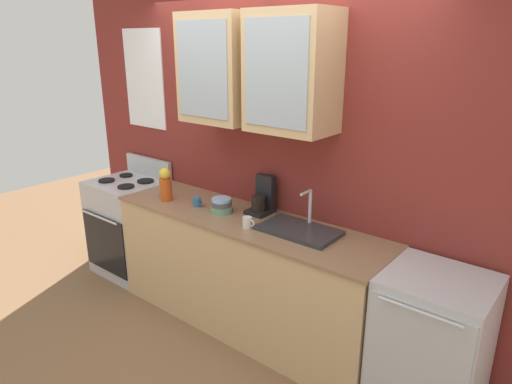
{
  "coord_description": "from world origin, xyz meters",
  "views": [
    {
      "loc": [
        2.08,
        -2.42,
        2.19
      ],
      "look_at": [
        0.12,
        0.0,
        1.16
      ],
      "focal_mm": 32.04,
      "sensor_mm": 36.0,
      "label": 1
    }
  ],
  "objects_px": {
    "cup_near_sink": "(247,222)",
    "dishwasher": "(430,348)",
    "stove_range": "(130,226)",
    "bowl_stack": "(221,205)",
    "sink_faucet": "(299,229)",
    "coffee_maker": "(262,199)",
    "vase": "(166,185)",
    "cup_near_bowls": "(197,202)"
  },
  "relations": [
    {
      "from": "cup_near_sink",
      "to": "dishwasher",
      "type": "xyz_separation_m",
      "value": [
        1.31,
        0.12,
        -0.5
      ]
    },
    {
      "from": "stove_range",
      "to": "bowl_stack",
      "type": "bearing_deg",
      "value": -0.71
    },
    {
      "from": "stove_range",
      "to": "sink_faucet",
      "type": "relative_size",
      "value": 2.0
    },
    {
      "from": "stove_range",
      "to": "coffee_maker",
      "type": "distance_m",
      "value": 1.61
    },
    {
      "from": "cup_near_sink",
      "to": "coffee_maker",
      "type": "height_order",
      "value": "coffee_maker"
    },
    {
      "from": "sink_faucet",
      "to": "cup_near_sink",
      "type": "xyz_separation_m",
      "value": [
        -0.33,
        -0.17,
        0.02
      ]
    },
    {
      "from": "vase",
      "to": "cup_near_sink",
      "type": "relative_size",
      "value": 2.77
    },
    {
      "from": "stove_range",
      "to": "cup_near_bowls",
      "type": "distance_m",
      "value": 1.12
    },
    {
      "from": "bowl_stack",
      "to": "vase",
      "type": "bearing_deg",
      "value": -171.47
    },
    {
      "from": "stove_range",
      "to": "cup_near_sink",
      "type": "distance_m",
      "value": 1.68
    },
    {
      "from": "sink_faucet",
      "to": "coffee_maker",
      "type": "xyz_separation_m",
      "value": [
        -0.44,
        0.15,
        0.09
      ]
    },
    {
      "from": "coffee_maker",
      "to": "dishwasher",
      "type": "bearing_deg",
      "value": -7.61
    },
    {
      "from": "bowl_stack",
      "to": "coffee_maker",
      "type": "distance_m",
      "value": 0.32
    },
    {
      "from": "sink_faucet",
      "to": "cup_near_bowls",
      "type": "height_order",
      "value": "sink_faucet"
    },
    {
      "from": "dishwasher",
      "to": "coffee_maker",
      "type": "distance_m",
      "value": 1.54
    },
    {
      "from": "dishwasher",
      "to": "coffee_maker",
      "type": "relative_size",
      "value": 3.19
    },
    {
      "from": "dishwasher",
      "to": "coffee_maker",
      "type": "xyz_separation_m",
      "value": [
        -1.42,
        0.19,
        0.57
      ]
    },
    {
      "from": "cup_near_bowls",
      "to": "vase",
      "type": "bearing_deg",
      "value": -169.72
    },
    {
      "from": "vase",
      "to": "dishwasher",
      "type": "distance_m",
      "value": 2.3
    },
    {
      "from": "bowl_stack",
      "to": "dishwasher",
      "type": "height_order",
      "value": "bowl_stack"
    },
    {
      "from": "cup_near_sink",
      "to": "coffee_maker",
      "type": "xyz_separation_m",
      "value": [
        -0.11,
        0.31,
        0.07
      ]
    },
    {
      "from": "sink_faucet",
      "to": "cup_near_bowls",
      "type": "xyz_separation_m",
      "value": [
        -0.93,
        -0.08,
        0.02
      ]
    },
    {
      "from": "cup_near_sink",
      "to": "sink_faucet",
      "type": "bearing_deg",
      "value": 26.41
    },
    {
      "from": "bowl_stack",
      "to": "cup_near_sink",
      "type": "relative_size",
      "value": 1.73
    },
    {
      "from": "bowl_stack",
      "to": "sink_faucet",
      "type": "bearing_deg",
      "value": 4.58
    },
    {
      "from": "cup_near_sink",
      "to": "bowl_stack",
      "type": "bearing_deg",
      "value": 162.8
    },
    {
      "from": "bowl_stack",
      "to": "cup_near_bowls",
      "type": "distance_m",
      "value": 0.24
    },
    {
      "from": "cup_near_sink",
      "to": "coffee_maker",
      "type": "bearing_deg",
      "value": 109.62
    },
    {
      "from": "sink_faucet",
      "to": "dishwasher",
      "type": "xyz_separation_m",
      "value": [
        0.98,
        -0.04,
        -0.48
      ]
    },
    {
      "from": "stove_range",
      "to": "cup_near_bowls",
      "type": "relative_size",
      "value": 11.04
    },
    {
      "from": "cup_near_bowls",
      "to": "coffee_maker",
      "type": "distance_m",
      "value": 0.54
    },
    {
      "from": "dishwasher",
      "to": "cup_near_sink",
      "type": "bearing_deg",
      "value": -174.72
    },
    {
      "from": "vase",
      "to": "cup_near_bowls",
      "type": "height_order",
      "value": "vase"
    },
    {
      "from": "sink_faucet",
      "to": "cup_near_sink",
      "type": "relative_size",
      "value": 5.55
    },
    {
      "from": "cup_near_sink",
      "to": "dishwasher",
      "type": "distance_m",
      "value": 1.41
    },
    {
      "from": "vase",
      "to": "cup_near_sink",
      "type": "height_order",
      "value": "vase"
    },
    {
      "from": "stove_range",
      "to": "vase",
      "type": "relative_size",
      "value": 4.01
    },
    {
      "from": "sink_faucet",
      "to": "dishwasher",
      "type": "bearing_deg",
      "value": -2.56
    },
    {
      "from": "sink_faucet",
      "to": "coffee_maker",
      "type": "distance_m",
      "value": 0.47
    },
    {
      "from": "cup_near_sink",
      "to": "dishwasher",
      "type": "relative_size",
      "value": 0.11
    },
    {
      "from": "stove_range",
      "to": "bowl_stack",
      "type": "distance_m",
      "value": 1.35
    },
    {
      "from": "coffee_maker",
      "to": "cup_near_sink",
      "type": "bearing_deg",
      "value": -70.38
    }
  ]
}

